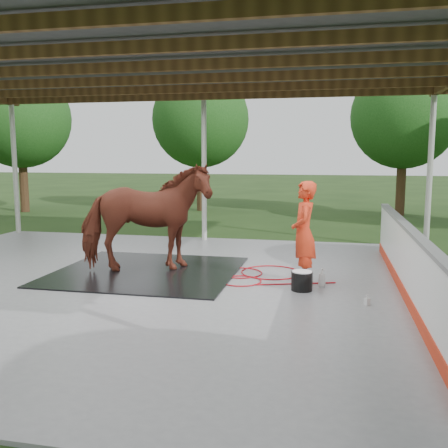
% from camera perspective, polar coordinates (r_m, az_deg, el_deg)
% --- Properties ---
extents(ground, '(100.00, 100.00, 0.00)m').
position_cam_1_polar(ground, '(9.28, -9.46, -6.91)').
color(ground, '#1E3814').
extents(concrete_slab, '(12.00, 10.00, 0.05)m').
position_cam_1_polar(concrete_slab, '(9.27, -9.46, -6.76)').
color(concrete_slab, slate).
rests_on(concrete_slab, ground).
extents(pavilion_structure, '(12.60, 10.60, 4.05)m').
position_cam_1_polar(pavilion_structure, '(9.11, -10.05, 17.97)').
color(pavilion_structure, beige).
rests_on(pavilion_structure, ground).
extents(dasher_board, '(0.16, 8.00, 1.15)m').
position_cam_1_polar(dasher_board, '(8.61, 20.34, -4.41)').
color(dasher_board, red).
rests_on(dasher_board, concrete_slab).
extents(tree_belt, '(28.00, 28.00, 5.80)m').
position_cam_1_polar(tree_belt, '(9.82, -6.29, 16.26)').
color(tree_belt, '#382314').
rests_on(tree_belt, ground).
extents(rubber_mat, '(3.52, 3.30, 0.03)m').
position_cam_1_polar(rubber_mat, '(10.06, -8.81, -5.35)').
color(rubber_mat, black).
rests_on(rubber_mat, concrete_slab).
extents(horse, '(2.75, 2.01, 2.12)m').
position_cam_1_polar(horse, '(9.87, -8.95, 0.71)').
color(horse, maroon).
rests_on(horse, rubber_mat).
extents(handler, '(0.51, 0.71, 1.85)m').
position_cam_1_polar(handler, '(8.98, 9.10, -1.03)').
color(handler, red).
rests_on(handler, concrete_slab).
extents(wash_bucket, '(0.37, 0.37, 0.34)m').
position_cam_1_polar(wash_bucket, '(8.69, 8.89, -6.39)').
color(wash_bucket, black).
rests_on(wash_bucket, concrete_slab).
extents(soap_bottle_a, '(0.18, 0.18, 0.33)m').
position_cam_1_polar(soap_bottle_a, '(8.98, 11.14, -6.03)').
color(soap_bottle_a, silver).
rests_on(soap_bottle_a, concrete_slab).
extents(soap_bottle_b, '(0.11, 0.11, 0.17)m').
position_cam_1_polar(soap_bottle_b, '(8.10, 16.06, -8.34)').
color(soap_bottle_b, '#338CD8').
rests_on(soap_bottle_b, concrete_slab).
extents(hose_coil, '(2.27, 1.76, 0.02)m').
position_cam_1_polar(hose_coil, '(9.71, 3.71, -5.76)').
color(hose_coil, '#A80C15').
rests_on(hose_coil, concrete_slab).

